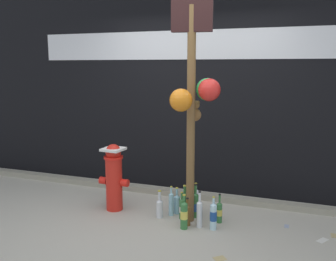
# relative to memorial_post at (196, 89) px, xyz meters

# --- Properties ---
(ground_plane) EXTENTS (14.00, 14.00, 0.00)m
(ground_plane) POSITION_rel_memorial_post_xyz_m (-0.30, -0.46, -1.53)
(ground_plane) COLOR #ADA899
(building_wall) EXTENTS (10.00, 0.21, 3.97)m
(building_wall) POSITION_rel_memorial_post_xyz_m (-0.30, 1.16, 0.46)
(building_wall) COLOR black
(building_wall) RESTS_ON ground_plane
(curb_strip) EXTENTS (8.00, 0.12, 0.08)m
(curb_strip) POSITION_rel_memorial_post_xyz_m (-0.30, 0.75, -1.49)
(curb_strip) COLOR gray
(curb_strip) RESTS_ON ground_plane
(memorial_post) EXTENTS (0.54, 0.54, 2.49)m
(memorial_post) POSITION_rel_memorial_post_xyz_m (0.00, 0.00, 0.00)
(memorial_post) COLOR brown
(memorial_post) RESTS_ON ground_plane
(fire_hydrant) EXTENTS (0.39, 0.26, 0.83)m
(fire_hydrant) POSITION_rel_memorial_post_xyz_m (-1.04, 0.01, -1.09)
(fire_hydrant) COLOR red
(fire_hydrant) RESTS_ON ground_plane
(bottle_0) EXTENTS (0.06, 0.06, 0.36)m
(bottle_0) POSITION_rel_memorial_post_xyz_m (-0.31, 0.07, -1.37)
(bottle_0) COLOR #93CCE0
(bottle_0) RESTS_ON ground_plane
(bottle_1) EXTENTS (0.08, 0.08, 0.41)m
(bottle_1) POSITION_rel_memorial_post_xyz_m (-0.03, 0.12, -1.37)
(bottle_1) COLOR #337038
(bottle_1) RESTS_ON ground_plane
(bottle_2) EXTENTS (0.08, 0.08, 0.36)m
(bottle_2) POSITION_rel_memorial_post_xyz_m (-0.17, 0.16, -1.38)
(bottle_2) COLOR #337038
(bottle_2) RESTS_ON ground_plane
(bottle_3) EXTENTS (0.06, 0.06, 0.33)m
(bottle_3) POSITION_rel_memorial_post_xyz_m (-0.16, 0.01, -1.40)
(bottle_3) COLOR #337038
(bottle_3) RESTS_ON ground_plane
(bottle_4) EXTENTS (0.08, 0.08, 0.33)m
(bottle_4) POSITION_rel_memorial_post_xyz_m (-0.42, -0.04, -1.40)
(bottle_4) COLOR silver
(bottle_4) RESTS_ON ground_plane
(bottle_5) EXTENTS (0.08, 0.08, 0.38)m
(bottle_5) POSITION_rel_memorial_post_xyz_m (-0.05, 0.23, -1.37)
(bottle_5) COLOR silver
(bottle_5) RESTS_ON ground_plane
(bottle_6) EXTENTS (0.08, 0.08, 0.33)m
(bottle_6) POSITION_rel_memorial_post_xyz_m (-0.27, 0.16, -1.40)
(bottle_6) COLOR #93CCE0
(bottle_6) RESTS_ON ground_plane
(bottle_7) EXTENTS (0.08, 0.08, 0.32)m
(bottle_7) POSITION_rel_memorial_post_xyz_m (-0.05, -0.13, -1.39)
(bottle_7) COLOR brown
(bottle_7) RESTS_ON ground_plane
(bottle_8) EXTENTS (0.08, 0.08, 0.37)m
(bottle_8) POSITION_rel_memorial_post_xyz_m (0.25, -0.14, -1.37)
(bottle_8) COLOR #B2DBEA
(bottle_8) RESTS_ON ground_plane
(bottle_9) EXTENTS (0.06, 0.06, 0.42)m
(bottle_9) POSITION_rel_memorial_post_xyz_m (0.10, -0.14, -1.36)
(bottle_9) COLOR silver
(bottle_9) RESTS_ON ground_plane
(bottle_10) EXTENTS (0.07, 0.07, 0.34)m
(bottle_10) POSITION_rel_memorial_post_xyz_m (0.28, 0.06, -1.40)
(bottle_10) COLOR #337038
(bottle_10) RESTS_ON ground_plane
(bottle_11) EXTENTS (0.08, 0.08, 0.39)m
(bottle_11) POSITION_rel_memorial_post_xyz_m (-0.05, -0.24, -1.36)
(bottle_11) COLOR #337038
(bottle_11) RESTS_ON ground_plane
(litter_0) EXTENTS (0.06, 0.11, 0.01)m
(litter_0) POSITION_rel_memorial_post_xyz_m (1.49, 0.14, -1.52)
(litter_0) COLOR tan
(litter_0) RESTS_ON ground_plane
(litter_1) EXTENTS (0.05, 0.09, 0.01)m
(litter_1) POSITION_rel_memorial_post_xyz_m (1.01, 0.21, -1.52)
(litter_1) COLOR #8C99B2
(litter_1) RESTS_ON ground_plane
(litter_2) EXTENTS (0.13, 0.15, 0.01)m
(litter_2) POSITION_rel_memorial_post_xyz_m (1.37, -0.02, -1.52)
(litter_2) COLOR silver
(litter_2) RESTS_ON ground_plane
(litter_3) EXTENTS (0.14, 0.14, 0.01)m
(litter_3) POSITION_rel_memorial_post_xyz_m (0.46, -0.75, -1.52)
(litter_3) COLOR tan
(litter_3) RESTS_ON ground_plane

